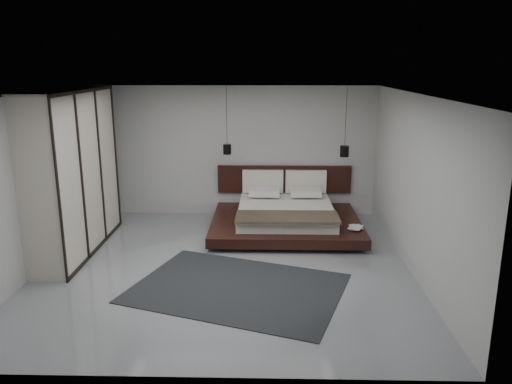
{
  "coord_description": "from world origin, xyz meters",
  "views": [
    {
      "loc": [
        0.69,
        -7.64,
        3.26
      ],
      "look_at": [
        0.48,
        1.2,
        0.96
      ],
      "focal_mm": 35.0,
      "sensor_mm": 36.0,
      "label": 1
    }
  ],
  "objects_px": {
    "bed": "(285,216)",
    "pendant_left": "(227,149)",
    "rug": "(238,288)",
    "wardrobe": "(73,172)",
    "lattice_screen": "(92,160)",
    "pendant_right": "(344,151)"
  },
  "relations": [
    {
      "from": "pendant_right",
      "to": "pendant_left",
      "type": "bearing_deg",
      "value": 180.0
    },
    {
      "from": "wardrobe",
      "to": "rug",
      "type": "distance_m",
      "value": 3.62
    },
    {
      "from": "wardrobe",
      "to": "rug",
      "type": "bearing_deg",
      "value": -27.81
    },
    {
      "from": "bed",
      "to": "pendant_right",
      "type": "distance_m",
      "value": 1.78
    },
    {
      "from": "bed",
      "to": "wardrobe",
      "type": "distance_m",
      "value": 4.09
    },
    {
      "from": "lattice_screen",
      "to": "pendant_right",
      "type": "bearing_deg",
      "value": -0.87
    },
    {
      "from": "pendant_left",
      "to": "pendant_right",
      "type": "distance_m",
      "value": 2.38
    },
    {
      "from": "rug",
      "to": "wardrobe",
      "type": "bearing_deg",
      "value": 152.19
    },
    {
      "from": "lattice_screen",
      "to": "bed",
      "type": "distance_m",
      "value": 4.16
    },
    {
      "from": "bed",
      "to": "pendant_left",
      "type": "distance_m",
      "value": 1.8
    },
    {
      "from": "pendant_left",
      "to": "pendant_right",
      "type": "relative_size",
      "value": 0.97
    },
    {
      "from": "lattice_screen",
      "to": "rug",
      "type": "bearing_deg",
      "value": -45.62
    },
    {
      "from": "pendant_left",
      "to": "rug",
      "type": "distance_m",
      "value": 3.57
    },
    {
      "from": "wardrobe",
      "to": "rug",
      "type": "xyz_separation_m",
      "value": [
        2.95,
        -1.56,
        -1.41
      ]
    },
    {
      "from": "pendant_right",
      "to": "wardrobe",
      "type": "relative_size",
      "value": 0.48
    },
    {
      "from": "bed",
      "to": "rug",
      "type": "xyz_separation_m",
      "value": [
        -0.8,
        -2.72,
        -0.29
      ]
    },
    {
      "from": "pendant_right",
      "to": "bed",
      "type": "bearing_deg",
      "value": -158.54
    },
    {
      "from": "pendant_right",
      "to": "rug",
      "type": "xyz_separation_m",
      "value": [
        -1.99,
        -3.19,
        -1.52
      ]
    },
    {
      "from": "pendant_right",
      "to": "lattice_screen",
      "type": "bearing_deg",
      "value": 179.13
    },
    {
      "from": "wardrobe",
      "to": "pendant_left",
      "type": "bearing_deg",
      "value": 32.59
    },
    {
      "from": "pendant_left",
      "to": "bed",
      "type": "bearing_deg",
      "value": -21.46
    },
    {
      "from": "bed",
      "to": "pendant_right",
      "type": "bearing_deg",
      "value": 21.46
    }
  ]
}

